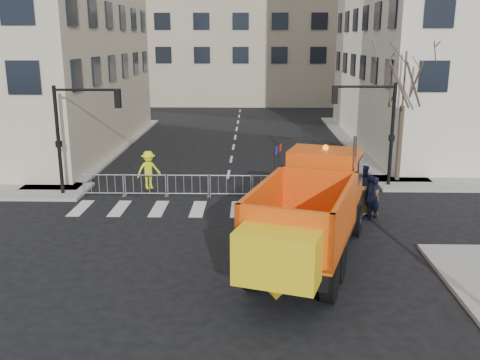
{
  "coord_description": "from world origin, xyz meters",
  "views": [
    {
      "loc": [
        1.37,
        -17.67,
        7.5
      ],
      "look_at": [
        0.89,
        2.5,
        2.18
      ],
      "focal_mm": 40.0,
      "sensor_mm": 36.0,
      "label": 1
    }
  ],
  "objects_px": {
    "cop_c": "(370,197)",
    "cop_b": "(363,185)",
    "cop_a": "(373,198)",
    "plow_truck": "(311,210)",
    "worker": "(149,170)",
    "newspaper_box": "(342,171)"
  },
  "relations": [
    {
      "from": "cop_c",
      "to": "worker",
      "type": "bearing_deg",
      "value": -88.99
    },
    {
      "from": "cop_a",
      "to": "cop_c",
      "type": "distance_m",
      "value": 0.18
    },
    {
      "from": "worker",
      "to": "newspaper_box",
      "type": "xyz_separation_m",
      "value": [
        10.0,
        1.67,
        -0.42
      ]
    },
    {
      "from": "cop_c",
      "to": "cop_a",
      "type": "bearing_deg",
      "value": 129.21
    },
    {
      "from": "cop_a",
      "to": "cop_b",
      "type": "xyz_separation_m",
      "value": [
        -0.06,
        1.94,
        0.02
      ]
    },
    {
      "from": "worker",
      "to": "cop_b",
      "type": "bearing_deg",
      "value": -42.38
    },
    {
      "from": "newspaper_box",
      "to": "plow_truck",
      "type": "bearing_deg",
      "value": -81.17
    },
    {
      "from": "cop_a",
      "to": "cop_b",
      "type": "relative_size",
      "value": 0.97
    },
    {
      "from": "cop_a",
      "to": "cop_c",
      "type": "height_order",
      "value": "cop_c"
    },
    {
      "from": "cop_b",
      "to": "newspaper_box",
      "type": "relative_size",
      "value": 1.74
    },
    {
      "from": "cop_b",
      "to": "newspaper_box",
      "type": "bearing_deg",
      "value": -67.35
    },
    {
      "from": "worker",
      "to": "newspaper_box",
      "type": "height_order",
      "value": "worker"
    },
    {
      "from": "cop_c",
      "to": "cop_b",
      "type": "bearing_deg",
      "value": -160.16
    },
    {
      "from": "plow_truck",
      "to": "cop_b",
      "type": "xyz_separation_m",
      "value": [
        3.14,
        6.68,
        -0.93
      ]
    },
    {
      "from": "plow_truck",
      "to": "worker",
      "type": "bearing_deg",
      "value": 57.19
    },
    {
      "from": "cop_b",
      "to": "cop_c",
      "type": "xyz_separation_m",
      "value": [
        -0.1,
        -1.98,
        0.03
      ]
    },
    {
      "from": "cop_c",
      "to": "worker",
      "type": "height_order",
      "value": "worker"
    },
    {
      "from": "plow_truck",
      "to": "newspaper_box",
      "type": "relative_size",
      "value": 10.29
    },
    {
      "from": "cop_c",
      "to": "worker",
      "type": "xyz_separation_m",
      "value": [
        -10.26,
        4.1,
        0.13
      ]
    },
    {
      "from": "cop_b",
      "to": "cop_c",
      "type": "height_order",
      "value": "cop_c"
    },
    {
      "from": "plow_truck",
      "to": "cop_c",
      "type": "height_order",
      "value": "plow_truck"
    },
    {
      "from": "cop_c",
      "to": "worker",
      "type": "relative_size",
      "value": 1.02
    }
  ]
}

